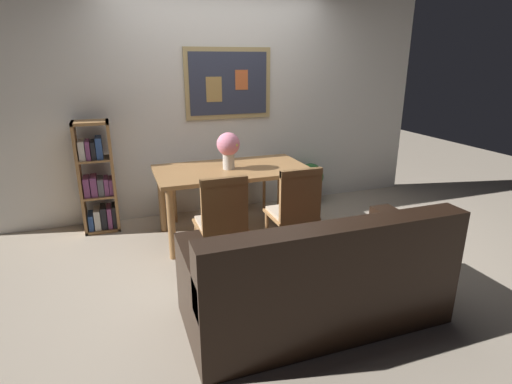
% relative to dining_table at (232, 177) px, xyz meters
% --- Properties ---
extents(ground_plane, '(12.00, 12.00, 0.00)m').
position_rel_dining_table_xyz_m(ground_plane, '(0.11, -0.53, -0.63)').
color(ground_plane, tan).
extents(wall_back_with_painting, '(5.20, 0.14, 2.60)m').
position_rel_dining_table_xyz_m(wall_back_with_painting, '(0.11, 0.87, 0.67)').
color(wall_back_with_painting, silver).
rests_on(wall_back_with_painting, ground_plane).
extents(dining_table, '(1.53, 0.84, 0.73)m').
position_rel_dining_table_xyz_m(dining_table, '(0.00, 0.00, 0.00)').
color(dining_table, '#9E7042').
rests_on(dining_table, ground_plane).
extents(dining_chair_near_right, '(0.40, 0.41, 0.91)m').
position_rel_dining_table_xyz_m(dining_chair_near_right, '(0.35, -0.78, -0.10)').
color(dining_chair_near_right, '#9E7042').
rests_on(dining_chair_near_right, ground_plane).
extents(dining_chair_far_right, '(0.40, 0.41, 0.91)m').
position_rel_dining_table_xyz_m(dining_chair_far_right, '(0.38, 0.78, -0.10)').
color(dining_chair_far_right, '#9E7042').
rests_on(dining_chair_far_right, ground_plane).
extents(dining_chair_far_left, '(0.40, 0.41, 0.91)m').
position_rel_dining_table_xyz_m(dining_chair_far_left, '(-0.35, 0.79, -0.10)').
color(dining_chair_far_left, '#9E7042').
rests_on(dining_chair_far_left, ground_plane).
extents(dining_chair_near_left, '(0.40, 0.41, 0.91)m').
position_rel_dining_table_xyz_m(dining_chair_near_left, '(-0.33, -0.80, -0.10)').
color(dining_chair_near_left, '#9E7042').
rests_on(dining_chair_near_left, ground_plane).
extents(leather_couch, '(1.80, 0.84, 0.84)m').
position_rel_dining_table_xyz_m(leather_couch, '(0.12, -1.63, -0.32)').
color(leather_couch, black).
rests_on(leather_couch, ground_plane).
extents(bookshelf, '(0.36, 0.28, 1.19)m').
position_rel_dining_table_xyz_m(bookshelf, '(-1.31, 0.61, -0.11)').
color(bookshelf, '#9E7042').
rests_on(bookshelf, ground_plane).
extents(potted_ivy, '(0.33, 0.33, 0.57)m').
position_rel_dining_table_xyz_m(potted_ivy, '(1.24, 0.64, -0.35)').
color(potted_ivy, '#4C4742').
rests_on(potted_ivy, ground_plane).
extents(flower_vase, '(0.23, 0.23, 0.37)m').
position_rel_dining_table_xyz_m(flower_vase, '(-0.04, -0.01, 0.32)').
color(flower_vase, beige).
rests_on(flower_vase, dining_table).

